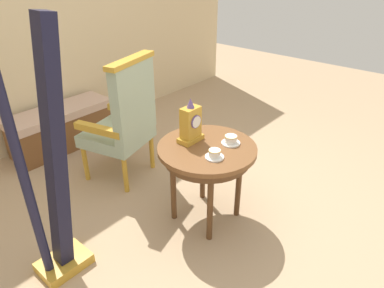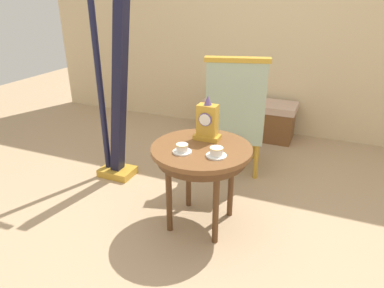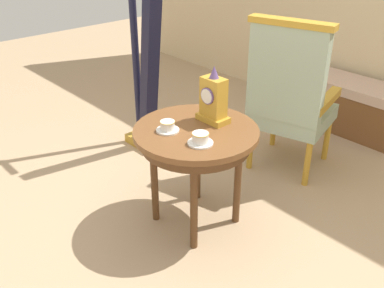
{
  "view_description": "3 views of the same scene",
  "coord_description": "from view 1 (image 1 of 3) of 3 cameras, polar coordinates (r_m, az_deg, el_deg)",
  "views": [
    {
      "loc": [
        -1.67,
        -1.28,
        1.86
      ],
      "look_at": [
        -0.03,
        0.12,
        0.67
      ],
      "focal_mm": 32.49,
      "sensor_mm": 36.0,
      "label": 1
    },
    {
      "loc": [
        0.86,
        -2.05,
        1.66
      ],
      "look_at": [
        -0.03,
        0.07,
        0.64
      ],
      "focal_mm": 32.72,
      "sensor_mm": 36.0,
      "label": 2
    },
    {
      "loc": [
        1.7,
        -1.47,
        1.75
      ],
      "look_at": [
        0.02,
        0.06,
        0.53
      ],
      "focal_mm": 41.29,
      "sensor_mm": 36.0,
      "label": 3
    }
  ],
  "objects": [
    {
      "name": "teacup_left",
      "position": [
        2.35,
        3.73,
        -1.69
      ],
      "size": [
        0.13,
        0.13,
        0.06
      ],
      "color": "white",
      "rests_on": "side_table"
    },
    {
      "name": "side_table",
      "position": [
        2.54,
        2.46,
        -1.9
      ],
      "size": [
        0.72,
        0.72,
        0.64
      ],
      "color": "brown",
      "rests_on": "ground"
    },
    {
      "name": "ground_plane",
      "position": [
        2.81,
        2.39,
        -12.65
      ],
      "size": [
        10.0,
        10.0,
        0.0
      ],
      "primitive_type": "plane",
      "color": "tan"
    },
    {
      "name": "wall_back",
      "position": [
        3.93,
        -25.42,
        19.6
      ],
      "size": [
        6.0,
        0.1,
        2.8
      ],
      "primitive_type": "cube",
      "color": "beige",
      "rests_on": "ground"
    },
    {
      "name": "teacup_right",
      "position": [
        2.53,
        6.39,
        0.65
      ],
      "size": [
        0.14,
        0.14,
        0.06
      ],
      "color": "white",
      "rests_on": "side_table"
    },
    {
      "name": "armchair",
      "position": [
        3.09,
        -11.03,
        4.07
      ],
      "size": [
        0.66,
        0.65,
        1.14
      ],
      "color": "#9EB299",
      "rests_on": "ground"
    },
    {
      "name": "mantel_clock",
      "position": [
        2.51,
        -0.21,
        3.24
      ],
      "size": [
        0.19,
        0.11,
        0.34
      ],
      "color": "gold",
      "rests_on": "side_table"
    },
    {
      "name": "window_bench",
      "position": [
        3.97,
        -20.61,
        2.54
      ],
      "size": [
        1.09,
        0.4,
        0.44
      ],
      "color": "#CCA893",
      "rests_on": "ground"
    },
    {
      "name": "harp",
      "position": [
        2.19,
        -22.6,
        -4.32
      ],
      "size": [
        0.4,
        0.24,
        1.84
      ],
      "color": "gold",
      "rests_on": "ground"
    }
  ]
}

